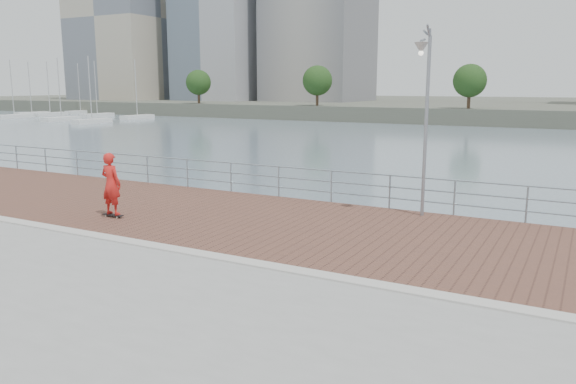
% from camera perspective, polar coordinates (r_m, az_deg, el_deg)
% --- Properties ---
extents(water, '(400.00, 400.00, 0.00)m').
position_cam_1_polar(water, '(13.52, -4.19, -15.32)').
color(water, slate).
rests_on(water, ground).
extents(brick_lane, '(40.00, 6.80, 0.02)m').
position_cam_1_polar(brick_lane, '(15.78, 2.77, -3.64)').
color(brick_lane, brown).
rests_on(brick_lane, seawall).
extents(curb, '(40.00, 0.40, 0.06)m').
position_cam_1_polar(curb, '(12.75, -4.32, -7.10)').
color(curb, '#B7B5AD').
rests_on(curb, seawall).
extents(far_shore, '(320.00, 95.00, 2.50)m').
position_cam_1_polar(far_shore, '(132.93, 25.84, 7.72)').
color(far_shore, '#4C5142').
rests_on(far_shore, ground).
extents(guardrail, '(39.06, 0.06, 1.13)m').
position_cam_1_polar(guardrail, '(18.70, 7.32, 0.69)').
color(guardrail, '#8C9EA8').
rests_on(guardrail, brick_lane).
extents(street_lamp, '(0.39, 1.14, 5.39)m').
position_cam_1_polar(street_lamp, '(16.87, 13.66, 10.10)').
color(street_lamp, gray).
rests_on(street_lamp, brick_lane).
extents(skateboard, '(0.71, 0.19, 0.08)m').
position_cam_1_polar(skateboard, '(17.77, -17.36, -2.24)').
color(skateboard, black).
rests_on(skateboard, brick_lane).
extents(skateboarder, '(0.69, 0.46, 1.87)m').
position_cam_1_polar(skateboarder, '(17.59, -17.53, 0.80)').
color(skateboarder, red).
rests_on(skateboarder, skateboard).
extents(marina, '(34.18, 27.38, 10.41)m').
position_cam_1_polar(marina, '(113.38, -22.18, 7.25)').
color(marina, white).
rests_on(marina, water).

